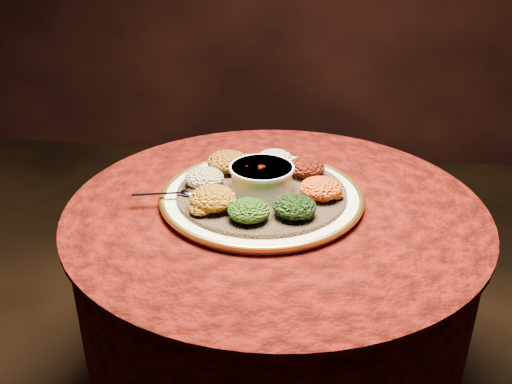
# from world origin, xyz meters

# --- Properties ---
(table) EXTENTS (0.96, 0.96, 0.73)m
(table) POSITION_xyz_m (0.00, 0.00, 0.55)
(table) COLOR black
(table) RESTS_ON ground
(platter) EXTENTS (0.51, 0.51, 0.02)m
(platter) POSITION_xyz_m (-0.03, 0.01, 0.75)
(platter) COLOR white
(platter) RESTS_ON table
(injera) EXTENTS (0.45, 0.45, 0.01)m
(injera) POSITION_xyz_m (-0.03, 0.01, 0.76)
(injera) COLOR brown
(injera) RESTS_ON platter
(stew_bowl) EXTENTS (0.15, 0.15, 0.06)m
(stew_bowl) POSITION_xyz_m (-0.03, 0.01, 0.80)
(stew_bowl) COLOR silver
(stew_bowl) RESTS_ON injera
(spoon) EXTENTS (0.15, 0.05, 0.01)m
(spoon) POSITION_xyz_m (-0.20, -0.03, 0.77)
(spoon) COLOR silver
(spoon) RESTS_ON injera
(portion_ayib) EXTENTS (0.09, 0.09, 0.04)m
(portion_ayib) POSITION_xyz_m (-0.02, 0.15, 0.78)
(portion_ayib) COLOR silver
(portion_ayib) RESTS_ON injera
(portion_kitfo) EXTENTS (0.09, 0.09, 0.04)m
(portion_kitfo) POSITION_xyz_m (0.06, 0.11, 0.78)
(portion_kitfo) COLOR black
(portion_kitfo) RESTS_ON injera
(portion_tikil) EXTENTS (0.09, 0.09, 0.05)m
(portion_tikil) POSITION_xyz_m (0.10, -0.00, 0.78)
(portion_tikil) COLOR #C27B10
(portion_tikil) RESTS_ON injera
(portion_gomen) EXTENTS (0.09, 0.09, 0.04)m
(portion_gomen) POSITION_xyz_m (0.05, -0.09, 0.78)
(portion_gomen) COLOR black
(portion_gomen) RESTS_ON injera
(portion_mixveg) EXTENTS (0.09, 0.09, 0.04)m
(portion_mixveg) POSITION_xyz_m (-0.04, -0.12, 0.78)
(portion_mixveg) COLOR #952509
(portion_mixveg) RESTS_ON injera
(portion_kik) EXTENTS (0.10, 0.10, 0.05)m
(portion_kik) POSITION_xyz_m (-0.13, -0.08, 0.79)
(portion_kik) COLOR #A16C0E
(portion_kik) RESTS_ON injera
(portion_timatim) EXTENTS (0.09, 0.09, 0.04)m
(portion_timatim) POSITION_xyz_m (-0.17, 0.02, 0.78)
(portion_timatim) COLOR maroon
(portion_timatim) RESTS_ON injera
(portion_shiro) EXTENTS (0.10, 0.10, 0.05)m
(portion_shiro) POSITION_xyz_m (-0.13, 0.11, 0.79)
(portion_shiro) COLOR #945911
(portion_shiro) RESTS_ON injera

